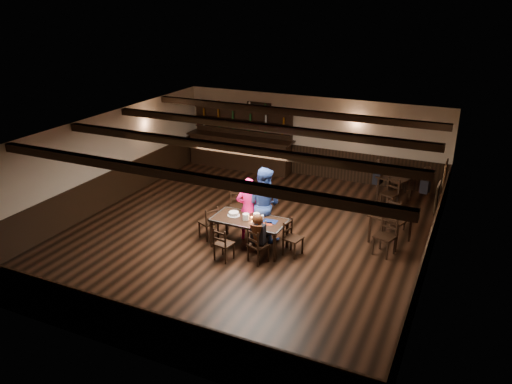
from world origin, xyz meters
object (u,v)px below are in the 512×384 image
at_px(chair_near_left, 222,242).
at_px(woman_pink, 248,209).
at_px(bar_counter, 241,148).
at_px(dining_table, 249,222).
at_px(cake, 234,214).
at_px(chair_near_right, 256,243).
at_px(man_blue, 264,204).

height_order(chair_near_left, woman_pink, woman_pink).
relative_size(chair_near_left, bar_counter, 0.21).
xyz_separation_m(dining_table, woman_pink, (-0.23, 0.43, 0.13)).
bearing_deg(cake, chair_near_right, -36.22).
xyz_separation_m(dining_table, cake, (-0.44, 0.04, 0.11)).
height_order(dining_table, cake, cake).
relative_size(woman_pink, bar_counter, 0.42).
bearing_deg(man_blue, woman_pink, 37.26).
xyz_separation_m(chair_near_left, cake, (-0.15, 0.90, 0.31)).
distance_m(chair_near_right, woman_pink, 1.30).
bearing_deg(cake, woman_pink, 62.13).
xyz_separation_m(chair_near_right, cake, (-0.90, 0.66, 0.29)).
distance_m(chair_near_right, bar_counter, 6.84).
bearing_deg(dining_table, chair_near_left, -108.26).
xyz_separation_m(chair_near_right, bar_counter, (-3.35, 5.96, 0.22)).
bearing_deg(woman_pink, dining_table, 95.70).
bearing_deg(chair_near_right, chair_near_left, -161.91).
bearing_deg(man_blue, chair_near_right, 115.53).
height_order(woman_pink, bar_counter, bar_counter).
height_order(dining_table, bar_counter, bar_counter).
distance_m(cake, bar_counter, 5.84).
height_order(chair_near_left, cake, cake).
relative_size(chair_near_left, man_blue, 0.44).
relative_size(chair_near_right, cake, 2.83).
height_order(chair_near_right, man_blue, man_blue).
distance_m(man_blue, bar_counter, 5.61).
bearing_deg(chair_near_left, woman_pink, 87.67).
height_order(dining_table, man_blue, man_blue).
bearing_deg(cake, bar_counter, 114.78).
relative_size(chair_near_left, woman_pink, 0.51).
relative_size(chair_near_left, cake, 2.72).
bearing_deg(woman_pink, bar_counter, -84.53).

